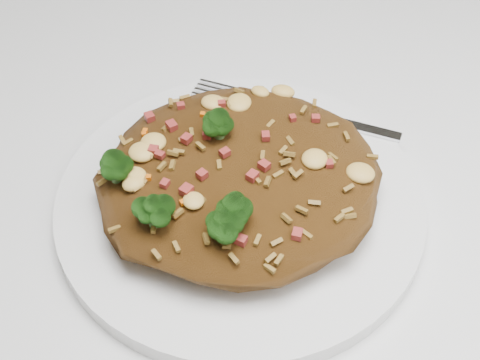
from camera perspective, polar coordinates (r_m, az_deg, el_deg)
The scene contains 4 objects.
dining_table at distance 0.56m, azimuth -4.43°, elevation -4.86°, with size 1.20×0.80×0.75m.
plate at distance 0.45m, azimuth 0.00°, elevation -1.88°, with size 0.25×0.25×0.01m, color white.
fried_rice at distance 0.43m, azimuth -0.13°, elevation 0.88°, with size 0.19×0.17×0.06m.
fork at distance 0.51m, azimuth 5.53°, elevation 5.66°, with size 0.14×0.11×0.00m.
Camera 1 is at (-0.05, -0.34, 1.10)m, focal length 50.00 mm.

